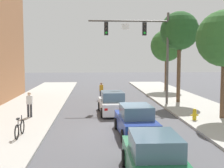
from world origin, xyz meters
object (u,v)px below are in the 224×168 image
(car_third_green, at_px, (154,160))
(bicycle_leaning, at_px, (20,129))
(fire_hydrant, at_px, (195,114))
(street_tree_second, at_px, (180,31))
(pedestrian_crossing_road, at_px, (101,90))
(street_tree_third, at_px, (166,46))
(car_lead_white, at_px, (112,104))
(traffic_signal_mast, at_px, (145,41))
(car_following_blue, at_px, (136,121))
(pedestrian_sidewalk_left_walker, at_px, (29,103))

(car_third_green, height_order, bicycle_leaning, car_third_green)
(bicycle_leaning, height_order, fire_hydrant, bicycle_leaning)
(street_tree_second, bearing_deg, pedestrian_crossing_road, 157.80)
(fire_hydrant, distance_m, street_tree_third, 16.71)
(car_lead_white, bearing_deg, pedestrian_crossing_road, 94.83)
(street_tree_third, bearing_deg, pedestrian_crossing_road, -142.41)
(traffic_signal_mast, height_order, car_lead_white, traffic_signal_mast)
(street_tree_second, bearing_deg, car_third_green, -109.01)
(car_lead_white, distance_m, car_following_blue, 5.94)
(traffic_signal_mast, height_order, street_tree_third, traffic_signal_mast)
(car_third_green, bearing_deg, car_following_blue, 87.75)
(pedestrian_sidewalk_left_walker, distance_m, street_tree_second, 13.83)
(car_lead_white, bearing_deg, street_tree_second, 34.64)
(car_third_green, relative_size, fire_hydrant, 5.92)
(pedestrian_sidewalk_left_walker, relative_size, street_tree_third, 0.23)
(street_tree_third, bearing_deg, street_tree_second, -97.02)
(pedestrian_crossing_road, relative_size, bicycle_leaning, 0.93)
(pedestrian_sidewalk_left_walker, xyz_separation_m, street_tree_third, (12.54, 14.30, 4.23))
(pedestrian_sidewalk_left_walker, xyz_separation_m, bicycle_leaning, (0.51, -4.73, -0.52))
(car_third_green, bearing_deg, pedestrian_crossing_road, 93.65)
(bicycle_leaning, xyz_separation_m, street_tree_third, (12.03, 19.03, 4.76))
(bicycle_leaning, relative_size, street_tree_second, 0.23)
(street_tree_second, relative_size, street_tree_third, 1.11)
(traffic_signal_mast, distance_m, street_tree_second, 3.26)
(traffic_signal_mast, bearing_deg, car_following_blue, -102.94)
(pedestrian_sidewalk_left_walker, relative_size, street_tree_second, 0.21)
(car_lead_white, height_order, street_tree_third, street_tree_third)
(traffic_signal_mast, relative_size, pedestrian_sidewalk_left_walker, 4.57)
(car_following_blue, distance_m, bicycle_leaning, 5.81)
(car_third_green, bearing_deg, traffic_signal_mast, 81.06)
(car_third_green, bearing_deg, car_lead_white, 92.95)
(pedestrian_sidewalk_left_walker, bearing_deg, bicycle_leaning, -83.87)
(traffic_signal_mast, xyz_separation_m, car_third_green, (-2.35, -14.96, -4.62))
(pedestrian_crossing_road, relative_size, street_tree_third, 0.23)
(pedestrian_sidewalk_left_walker, relative_size, fire_hydrant, 2.28)
(car_following_blue, distance_m, pedestrian_crossing_road, 12.79)
(car_third_green, height_order, pedestrian_crossing_road, pedestrian_crossing_road)
(car_lead_white, height_order, car_following_blue, same)
(traffic_signal_mast, relative_size, street_tree_third, 1.07)
(traffic_signal_mast, distance_m, car_lead_white, 6.45)
(bicycle_leaning, height_order, street_tree_third, street_tree_third)
(car_lead_white, bearing_deg, traffic_signal_mast, 49.06)
(street_tree_third, bearing_deg, pedestrian_sidewalk_left_walker, -131.26)
(bicycle_leaning, bearing_deg, street_tree_third, 57.69)
(traffic_signal_mast, relative_size, bicycle_leaning, 4.24)
(car_lead_white, height_order, pedestrian_crossing_road, pedestrian_crossing_road)
(pedestrian_crossing_road, bearing_deg, fire_hydrant, -61.25)
(car_lead_white, bearing_deg, car_third_green, -87.05)
(traffic_signal_mast, height_order, fire_hydrant, traffic_signal_mast)
(pedestrian_sidewalk_left_walker, bearing_deg, street_tree_second, 26.51)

